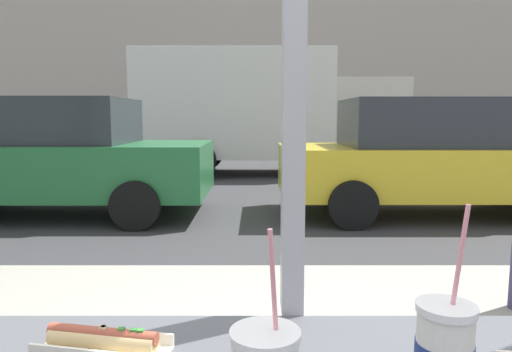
# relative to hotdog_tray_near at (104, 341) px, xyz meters

# --- Properties ---
(ground_plane) EXTENTS (60.00, 60.00, 0.00)m
(ground_plane) POSITION_rel_hotdog_tray_near_xyz_m (0.38, 8.13, -1.01)
(ground_plane) COLOR #38383A
(sidewalk_strip) EXTENTS (16.00, 2.80, 0.13)m
(sidewalk_strip) POSITION_rel_hotdog_tray_near_xyz_m (0.38, 1.73, -0.94)
(sidewalk_strip) COLOR #9E998E
(sidewalk_strip) RESTS_ON ground
(building_facade_far) EXTENTS (28.00, 1.20, 6.15)m
(building_facade_far) POSITION_rel_hotdog_tray_near_xyz_m (0.38, 19.25, 2.06)
(building_facade_far) COLOR #A89E8E
(building_facade_far) RESTS_ON ground
(hotdog_tray_near) EXTENTS (0.27, 0.14, 0.05)m
(hotdog_tray_near) POSITION_rel_hotdog_tray_near_xyz_m (0.00, 0.00, 0.00)
(hotdog_tray_near) COLOR silver
(hotdog_tray_near) RESTS_ON window_counter
(parked_car_green) EXTENTS (4.36, 2.06, 1.71)m
(parked_car_green) POSITION_rel_hotdog_tray_near_xyz_m (-2.62, 5.89, -0.14)
(parked_car_green) COLOR #236B38
(parked_car_green) RESTS_ON ground
(parked_car_yellow) EXTENTS (4.60, 1.97, 1.70)m
(parked_car_yellow) POSITION_rel_hotdog_tray_near_xyz_m (2.91, 5.89, -0.15)
(parked_car_yellow) COLOR gold
(parked_car_yellow) RESTS_ON ground
(box_truck) EXTENTS (6.49, 2.44, 3.03)m
(box_truck) POSITION_rel_hotdog_tray_near_xyz_m (0.46, 10.88, 0.63)
(box_truck) COLOR silver
(box_truck) RESTS_ON ground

